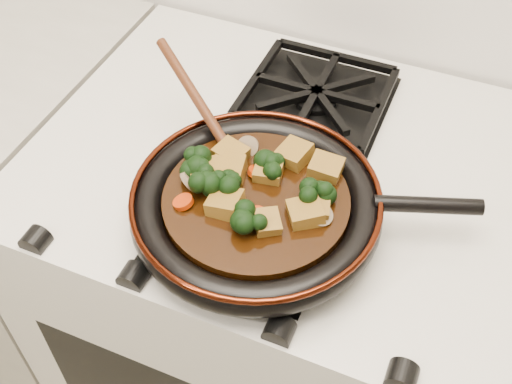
% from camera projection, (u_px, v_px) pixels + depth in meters
% --- Properties ---
extents(stove, '(0.76, 0.60, 0.90)m').
position_uv_depth(stove, '(278.00, 314.00, 1.30)').
color(stove, beige).
rests_on(stove, ground).
extents(burner_grate_front, '(0.23, 0.23, 0.03)m').
position_uv_depth(burner_grate_front, '(248.00, 218.00, 0.87)').
color(burner_grate_front, black).
rests_on(burner_grate_front, stove).
extents(burner_grate_back, '(0.23, 0.23, 0.03)m').
position_uv_depth(burner_grate_back, '(316.00, 96.00, 1.04)').
color(burner_grate_back, black).
rests_on(burner_grate_back, stove).
extents(skillet, '(0.45, 0.33, 0.05)m').
position_uv_depth(skillet, '(258.00, 205.00, 0.85)').
color(skillet, black).
rests_on(skillet, burner_grate_front).
extents(braising_sauce, '(0.25, 0.25, 0.02)m').
position_uv_depth(braising_sauce, '(256.00, 203.00, 0.85)').
color(braising_sauce, black).
rests_on(braising_sauce, skillet).
extents(tofu_cube_0, '(0.05, 0.05, 0.02)m').
position_uv_depth(tofu_cube_0, '(267.00, 223.00, 0.80)').
color(tofu_cube_0, brown).
rests_on(tofu_cube_0, braising_sauce).
extents(tofu_cube_1, '(0.05, 0.04, 0.02)m').
position_uv_depth(tofu_cube_1, '(315.00, 208.00, 0.82)').
color(tofu_cube_1, brown).
rests_on(tofu_cube_1, braising_sauce).
extents(tofu_cube_2, '(0.05, 0.05, 0.02)m').
position_uv_depth(tofu_cube_2, '(231.00, 154.00, 0.88)').
color(tofu_cube_2, brown).
rests_on(tofu_cube_2, braising_sauce).
extents(tofu_cube_3, '(0.04, 0.04, 0.03)m').
position_uv_depth(tofu_cube_3, '(326.00, 168.00, 0.86)').
color(tofu_cube_3, brown).
rests_on(tofu_cube_3, braising_sauce).
extents(tofu_cube_4, '(0.05, 0.05, 0.03)m').
position_uv_depth(tofu_cube_4, '(229.00, 170.00, 0.86)').
color(tofu_cube_4, brown).
rests_on(tofu_cube_4, braising_sauce).
extents(tofu_cube_5, '(0.04, 0.04, 0.02)m').
position_uv_depth(tofu_cube_5, '(268.00, 172.00, 0.86)').
color(tofu_cube_5, brown).
rests_on(tofu_cube_5, braising_sauce).
extents(tofu_cube_6, '(0.05, 0.05, 0.03)m').
position_uv_depth(tofu_cube_6, '(294.00, 155.00, 0.88)').
color(tofu_cube_6, brown).
rests_on(tofu_cube_6, braising_sauce).
extents(tofu_cube_7, '(0.06, 0.06, 0.02)m').
position_uv_depth(tofu_cube_7, '(205.00, 172.00, 0.86)').
color(tofu_cube_7, brown).
rests_on(tofu_cube_7, braising_sauce).
extents(tofu_cube_8, '(0.06, 0.06, 0.03)m').
position_uv_depth(tofu_cube_8, '(305.00, 213.00, 0.81)').
color(tofu_cube_8, brown).
rests_on(tofu_cube_8, braising_sauce).
extents(tofu_cube_9, '(0.05, 0.05, 0.03)m').
position_uv_depth(tofu_cube_9, '(223.00, 172.00, 0.86)').
color(tofu_cube_9, brown).
rests_on(tofu_cube_9, braising_sauce).
extents(tofu_cube_10, '(0.05, 0.05, 0.03)m').
position_uv_depth(tofu_cube_10, '(225.00, 204.00, 0.82)').
color(tofu_cube_10, brown).
rests_on(tofu_cube_10, braising_sauce).
extents(broccoli_floret_0, '(0.07, 0.07, 0.07)m').
position_uv_depth(broccoli_floret_0, '(272.00, 168.00, 0.86)').
color(broccoli_floret_0, black).
rests_on(broccoli_floret_0, braising_sauce).
extents(broccoli_floret_1, '(0.08, 0.08, 0.06)m').
position_uv_depth(broccoli_floret_1, '(316.00, 199.00, 0.82)').
color(broccoli_floret_1, black).
rests_on(broccoli_floret_1, braising_sauce).
extents(broccoli_floret_2, '(0.09, 0.08, 0.08)m').
position_uv_depth(broccoli_floret_2, '(204.00, 182.00, 0.84)').
color(broccoli_floret_2, black).
rests_on(broccoli_floret_2, braising_sauce).
extents(broccoli_floret_3, '(0.08, 0.07, 0.07)m').
position_uv_depth(broccoli_floret_3, '(188.00, 170.00, 0.85)').
color(broccoli_floret_3, black).
rests_on(broccoli_floret_3, braising_sauce).
extents(broccoli_floret_4, '(0.08, 0.09, 0.07)m').
position_uv_depth(broccoli_floret_4, '(227.00, 184.00, 0.84)').
color(broccoli_floret_4, black).
rests_on(broccoli_floret_4, braising_sauce).
extents(broccoli_floret_5, '(0.08, 0.08, 0.07)m').
position_uv_depth(broccoli_floret_5, '(251.00, 222.00, 0.80)').
color(broccoli_floret_5, black).
rests_on(broccoli_floret_5, braising_sauce).
extents(broccoli_floret_6, '(0.08, 0.08, 0.06)m').
position_uv_depth(broccoli_floret_6, '(197.00, 166.00, 0.86)').
color(broccoli_floret_6, black).
rests_on(broccoli_floret_6, braising_sauce).
extents(carrot_coin_0, '(0.03, 0.03, 0.02)m').
position_uv_depth(carrot_coin_0, '(254.00, 216.00, 0.81)').
color(carrot_coin_0, '#A72804').
rests_on(carrot_coin_0, braising_sauce).
extents(carrot_coin_1, '(0.03, 0.03, 0.02)m').
position_uv_depth(carrot_coin_1, '(258.00, 173.00, 0.86)').
color(carrot_coin_1, '#A72804').
rests_on(carrot_coin_1, braising_sauce).
extents(carrot_coin_2, '(0.03, 0.03, 0.02)m').
position_uv_depth(carrot_coin_2, '(318.00, 195.00, 0.83)').
color(carrot_coin_2, '#A72804').
rests_on(carrot_coin_2, braising_sauce).
extents(carrot_coin_3, '(0.03, 0.03, 0.02)m').
position_uv_depth(carrot_coin_3, '(183.00, 202.00, 0.83)').
color(carrot_coin_3, '#A72804').
rests_on(carrot_coin_3, braising_sauce).
extents(mushroom_slice_0, '(0.04, 0.04, 0.02)m').
position_uv_depth(mushroom_slice_0, '(321.00, 216.00, 0.81)').
color(mushroom_slice_0, brown).
rests_on(mushroom_slice_0, braising_sauce).
extents(mushroom_slice_1, '(0.03, 0.03, 0.03)m').
position_uv_depth(mushroom_slice_1, '(248.00, 146.00, 0.89)').
color(mushroom_slice_1, brown).
rests_on(mushroom_slice_1, braising_sauce).
extents(mushroom_slice_2, '(0.04, 0.04, 0.03)m').
position_uv_depth(mushroom_slice_2, '(191.00, 181.00, 0.85)').
color(mushroom_slice_2, brown).
rests_on(mushroom_slice_2, braising_sauce).
extents(wooden_spoon, '(0.13, 0.10, 0.21)m').
position_uv_depth(wooden_spoon, '(211.00, 122.00, 0.90)').
color(wooden_spoon, '#46200F').
rests_on(wooden_spoon, braising_sauce).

